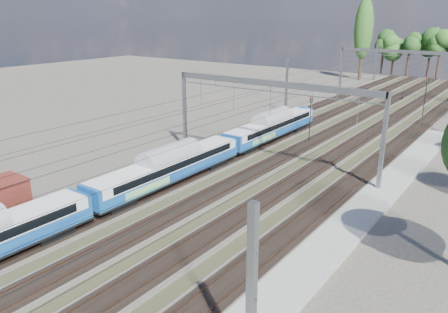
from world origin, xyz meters
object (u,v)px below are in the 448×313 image
Objects in this scene: emu_train at (166,164)px; worker at (403,96)px; signal_near at (310,114)px; signal_far at (426,92)px.

emu_train reaches higher than worker.
signal_near reaches higher than emu_train.
signal_near is (-2.00, -35.47, 2.74)m from worker.
emu_train is 46.31m from signal_far.
worker is at bearing 101.37° from signal_far.
emu_train is at bearing 177.14° from worker.
emu_train is at bearing -120.62° from signal_far.
emu_train is 32.89× the size of worker.
emu_train is 9.19× the size of signal_far.
worker is 35.63m from signal_near.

